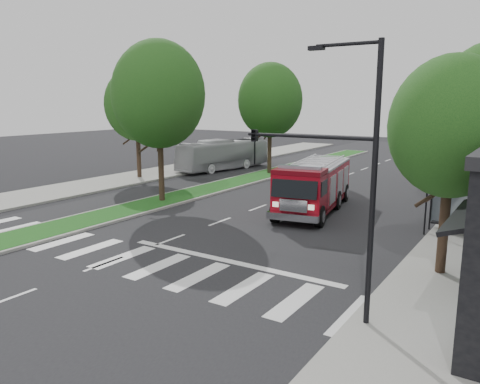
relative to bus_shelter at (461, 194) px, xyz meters
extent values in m
plane|color=black|center=(-11.20, -8.15, -2.04)|extent=(140.00, 140.00, 0.00)
cube|color=gray|center=(-25.70, 1.85, -1.96)|extent=(5.00, 80.00, 0.15)
cube|color=gray|center=(-17.20, 9.85, -1.97)|extent=(3.00, 50.00, 0.14)
cube|color=#154C16|center=(-17.20, 9.85, -1.89)|extent=(2.60, 49.50, 0.02)
cylinder|color=black|center=(-1.40, -0.75, -0.79)|extent=(0.08, 0.08, 2.50)
cylinder|color=black|center=(-1.40, 0.45, -0.79)|extent=(0.08, 0.08, 2.50)
cube|color=black|center=(0.00, -0.15, 0.51)|extent=(3.20, 1.60, 0.12)
cube|color=#8C99A5|center=(0.00, 0.55, -0.74)|extent=(2.80, 0.04, 1.80)
cube|color=black|center=(0.00, -0.15, -1.49)|extent=(2.40, 0.40, 0.08)
cylinder|color=black|center=(0.30, -6.15, -0.17)|extent=(0.36, 0.36, 3.74)
ellipsoid|color=#0E3311|center=(0.30, -6.15, 3.49)|extent=(4.40, 4.40, 5.06)
cylinder|color=black|center=(-17.20, -2.15, 0.27)|extent=(0.36, 0.36, 4.62)
ellipsoid|color=#0E3311|center=(-17.20, -2.15, 4.79)|extent=(5.80, 5.80, 6.67)
cylinder|color=black|center=(-17.20, 11.85, 0.16)|extent=(0.36, 0.36, 4.40)
ellipsoid|color=#0E3311|center=(-17.20, 11.85, 4.46)|extent=(5.60, 5.60, 6.44)
cylinder|color=black|center=(-25.20, 3.85, 0.05)|extent=(0.36, 0.36, 4.18)
ellipsoid|color=#0E3311|center=(-25.20, 3.85, 4.14)|extent=(5.20, 5.20, 5.98)
cylinder|color=black|center=(-0.70, -11.65, 1.96)|extent=(0.16, 0.16, 8.00)
cylinder|color=black|center=(-1.60, -11.65, 5.86)|extent=(1.80, 0.10, 0.10)
cube|color=black|center=(-2.50, -11.65, 5.81)|extent=(0.45, 0.20, 0.12)
cylinder|color=black|center=(-2.70, -11.65, 3.36)|extent=(4.00, 0.10, 0.10)
imported|color=black|center=(-4.50, -11.65, 2.96)|extent=(0.18, 0.22, 1.10)
cylinder|color=black|center=(-0.70, 11.85, 1.96)|extent=(0.16, 0.16, 8.00)
cylinder|color=black|center=(-1.60, 11.85, 5.86)|extent=(1.80, 0.10, 0.10)
cube|color=black|center=(-2.50, 11.85, 5.81)|extent=(0.45, 0.20, 0.12)
cube|color=#5B050D|center=(-8.05, 1.04, -1.52)|extent=(4.10, 9.05, 0.26)
cube|color=maroon|center=(-8.20, 1.86, -0.43)|extent=(3.74, 7.01, 2.08)
cube|color=maroon|center=(-7.48, -2.13, -0.43)|extent=(2.89, 2.30, 2.18)
cube|color=#B2B2B7|center=(-8.20, 1.86, 0.66)|extent=(3.74, 7.01, 0.12)
cylinder|color=#B2B2B7|center=(-9.12, 1.69, 0.87)|extent=(1.21, 6.16, 0.10)
cylinder|color=#B2B2B7|center=(-7.27, 2.02, 0.87)|extent=(1.21, 6.16, 0.10)
cube|color=silver|center=(-7.27, -3.31, -1.42)|extent=(2.72, 0.84, 0.36)
cube|color=#8C99A5|center=(-7.48, -2.13, 0.98)|extent=(2.32, 0.76, 0.19)
cylinder|color=black|center=(-8.60, -2.65, -1.47)|extent=(0.56, 1.19, 1.14)
cylinder|color=black|center=(-6.25, -2.23, -1.47)|extent=(0.56, 1.19, 1.14)
cylinder|color=black|center=(-9.37, 1.65, -1.47)|extent=(0.56, 1.19, 1.14)
cylinder|color=black|center=(-7.02, 2.07, -1.47)|extent=(0.56, 1.19, 1.14)
cylinder|color=black|center=(-9.81, 4.10, -1.47)|extent=(0.56, 1.19, 1.14)
cylinder|color=black|center=(-7.46, 4.52, -1.47)|extent=(0.56, 1.19, 1.14)
imported|color=#B0B0B4|center=(-22.32, 12.11, -0.61)|extent=(4.10, 10.55, 2.87)
camera|label=1|loc=(3.06, -24.09, 4.36)|focal=35.00mm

